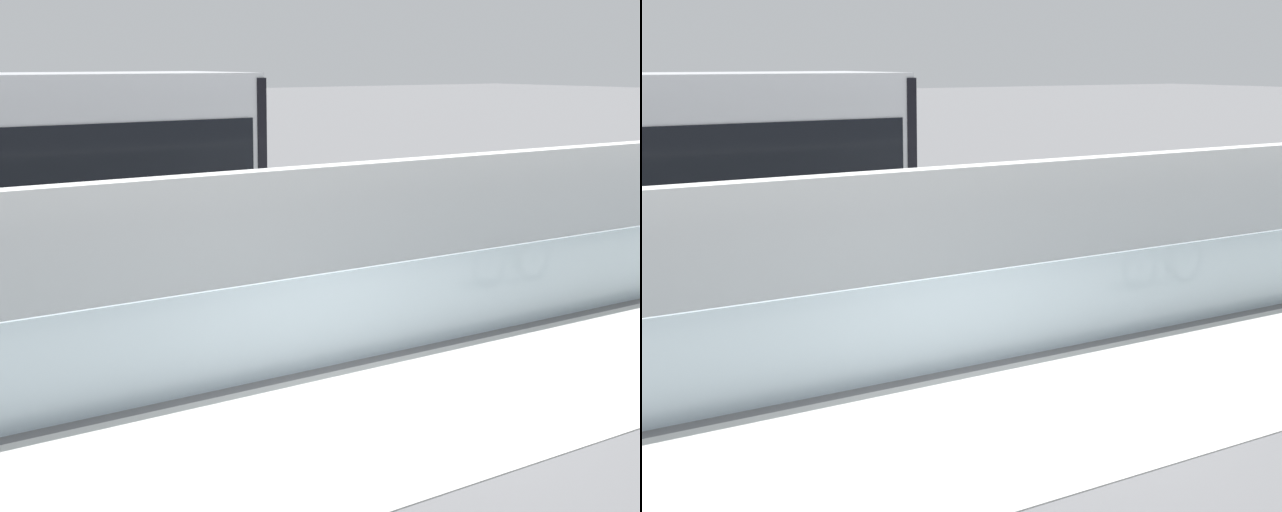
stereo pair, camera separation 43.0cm
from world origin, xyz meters
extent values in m
plane|color=slate|center=(0.00, 0.00, 0.00)|extent=(200.00, 200.00, 0.00)
cube|color=silver|center=(0.00, 0.00, 0.01)|extent=(32.00, 3.20, 0.01)
cube|color=silver|center=(0.00, 1.85, 0.58)|extent=(32.00, 0.05, 1.15)
cube|color=white|center=(0.00, 3.65, 1.10)|extent=(32.00, 0.36, 2.20)
cube|color=#595654|center=(0.00, 6.13, 0.00)|extent=(32.00, 0.08, 0.01)
cube|color=#595654|center=(0.00, 7.57, 0.00)|extent=(32.00, 0.08, 0.01)
cube|color=#232326|center=(-0.32, 6.85, 0.36)|extent=(1.40, 1.88, 0.20)
cylinder|color=black|center=(-0.32, 6.13, 0.30)|extent=(0.60, 0.10, 0.60)
cylinder|color=black|center=(-0.32, 7.57, 0.30)|extent=(0.60, 0.10, 0.60)
cube|color=black|center=(1.61, 6.85, 1.90)|extent=(0.16, 2.54, 2.94)
camera|label=1|loc=(-6.10, -7.27, 3.66)|focal=53.71mm
camera|label=2|loc=(-5.75, -7.50, 3.66)|focal=53.71mm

